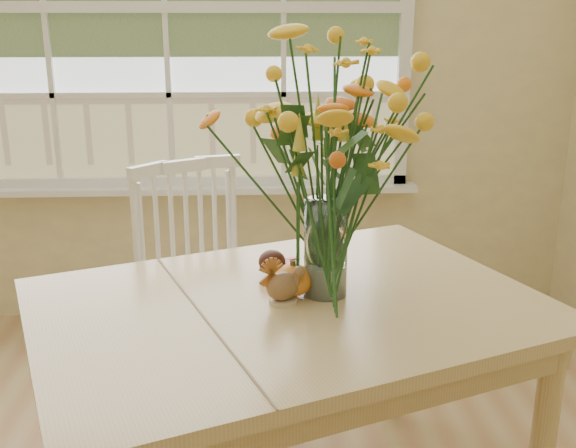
{
  "coord_description": "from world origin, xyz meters",
  "views": [
    {
      "loc": [
        0.42,
        -1.07,
        1.5
      ],
      "look_at": [
        0.5,
        0.69,
        0.96
      ],
      "focal_mm": 42.0,
      "sensor_mm": 36.0,
      "label": 1
    }
  ],
  "objects": [
    {
      "name": "wall_back",
      "position": [
        0.0,
        2.25,
        1.35
      ],
      "size": [
        4.0,
        0.02,
        2.7
      ],
      "primitive_type": "cube",
      "color": "beige",
      "rests_on": "floor"
    },
    {
      "name": "window",
      "position": [
        0.0,
        2.21,
        1.53
      ],
      "size": [
        2.42,
        0.12,
        1.74
      ],
      "color": "silver",
      "rests_on": "wall_back"
    },
    {
      "name": "dining_table",
      "position": [
        0.5,
        0.67,
        0.65
      ],
      "size": [
        1.65,
        1.43,
        0.74
      ],
      "rotation": [
        0.0,
        0.0,
        0.38
      ],
      "color": "tan",
      "rests_on": "floor"
    },
    {
      "name": "windsor_chair",
      "position": [
        0.2,
        1.33,
        0.54
      ],
      "size": [
        0.61,
        0.6,
        0.97
      ],
      "rotation": [
        0.0,
        0.0,
        0.55
      ],
      "color": "white",
      "rests_on": "floor"
    },
    {
      "name": "flower_vase",
      "position": [
        0.61,
        0.72,
        1.16
      ],
      "size": [
        0.58,
        0.58,
        0.69
      ],
      "color": "white",
      "rests_on": "dining_table"
    },
    {
      "name": "pumpkin",
      "position": [
        0.52,
        0.7,
        0.79
      ],
      "size": [
        0.12,
        0.12,
        0.09
      ],
      "primitive_type": "ellipsoid",
      "color": "orange",
      "rests_on": "dining_table"
    },
    {
      "name": "turkey_figurine",
      "position": [
        0.49,
        0.66,
        0.79
      ],
      "size": [
        0.12,
        0.11,
        0.12
      ],
      "rotation": [
        0.0,
        0.0,
        0.5
      ],
      "color": "#CCB78C",
      "rests_on": "dining_table"
    },
    {
      "name": "dark_gourd",
      "position": [
        0.46,
        0.87,
        0.78
      ],
      "size": [
        0.13,
        0.13,
        0.08
      ],
      "color": "#38160F",
      "rests_on": "dining_table"
    }
  ]
}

